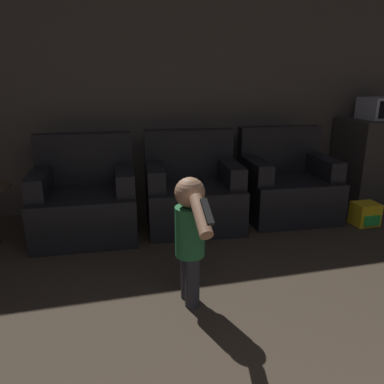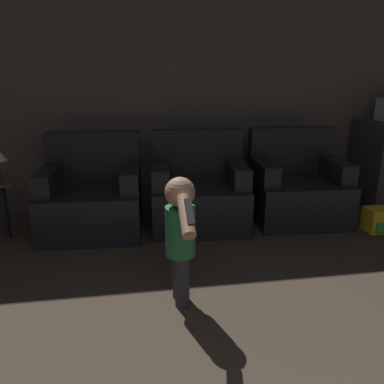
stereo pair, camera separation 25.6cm
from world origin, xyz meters
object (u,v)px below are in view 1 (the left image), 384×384
Objects in this scene: armchair_left at (86,201)px; armchair_right at (286,186)px; armchair_middle at (192,193)px; microwave at (383,108)px; person_toddler at (190,232)px; toy_backpack at (365,214)px.

armchair_right is (2.05, -0.00, 0.00)m from armchair_left.
armchair_middle is at bearing -176.36° from armchair_right.
microwave is at bearing 12.77° from armchair_middle.
person_toddler is 1.79× the size of microwave.
toy_backpack is 0.50× the size of microwave.
armchair_middle is 1.02m from armchair_right.
armchair_left is 1.03m from armchair_middle.
armchair_left is at bearing -176.37° from armchair_right.
armchair_left is 2.05m from armchair_right.
microwave reaches higher than armchair_left.
armchair_left and armchair_right have the same top height.
person_toddler is 3.56× the size of toy_backpack.
person_toddler is (0.67, -1.34, 0.18)m from armchair_left.
armchair_middle reaches higher than person_toddler.
person_toddler is at bearing -60.26° from armchair_left.
toy_backpack is at bearing -10.34° from armchair_middle.
armchair_left is 1.10× the size of person_toddler.
armchair_left is at bearing -174.68° from microwave.
armchair_middle is 1.02× the size of armchair_right.
toy_backpack is at bearing -32.04° from armchair_right.
armchair_left is 2.74m from toy_backpack.
armchair_middle is 1.13× the size of person_toddler.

